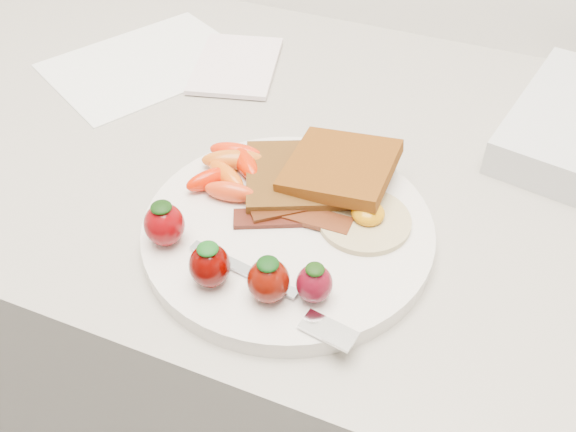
% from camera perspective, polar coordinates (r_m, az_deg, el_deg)
% --- Properties ---
extents(counter, '(2.00, 0.60, 0.90)m').
position_cam_1_polar(counter, '(1.04, 2.77, -14.41)').
color(counter, gray).
rests_on(counter, ground).
extents(plate, '(0.27, 0.27, 0.02)m').
position_cam_1_polar(plate, '(0.60, 0.00, -1.32)').
color(plate, silver).
rests_on(plate, counter).
extents(toast_lower, '(0.13, 0.13, 0.01)m').
position_cam_1_polar(toast_lower, '(0.63, 0.88, 3.52)').
color(toast_lower, '#3F260C').
rests_on(toast_lower, plate).
extents(toast_upper, '(0.10, 0.10, 0.02)m').
position_cam_1_polar(toast_upper, '(0.62, 4.67, 4.37)').
color(toast_upper, '#4D2307').
rests_on(toast_upper, toast_lower).
extents(fried_egg, '(0.09, 0.09, 0.02)m').
position_cam_1_polar(fried_egg, '(0.59, 6.89, -0.22)').
color(fried_egg, beige).
rests_on(fried_egg, plate).
extents(bacon_strips, '(0.11, 0.09, 0.01)m').
position_cam_1_polar(bacon_strips, '(0.60, 0.63, 0.32)').
color(bacon_strips, black).
rests_on(bacon_strips, plate).
extents(baby_carrots, '(0.08, 0.09, 0.02)m').
position_cam_1_polar(baby_carrots, '(0.64, -5.08, 4.26)').
color(baby_carrots, '#CB5B15').
rests_on(baby_carrots, plate).
extents(strawberries, '(0.18, 0.06, 0.04)m').
position_cam_1_polar(strawberries, '(0.54, -5.32, -3.83)').
color(strawberries, '#6E0306').
rests_on(strawberries, plate).
extents(fork, '(0.17, 0.06, 0.00)m').
position_cam_1_polar(fork, '(0.53, -0.71, -7.09)').
color(fork, silver).
rests_on(fork, plate).
extents(paper_sheet, '(0.27, 0.30, 0.00)m').
position_cam_1_polar(paper_sheet, '(0.88, -12.45, 13.10)').
color(paper_sheet, white).
rests_on(paper_sheet, counter).
extents(notepad, '(0.13, 0.17, 0.01)m').
position_cam_1_polar(notepad, '(0.85, -4.62, 13.24)').
color(notepad, white).
rests_on(notepad, paper_sheet).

